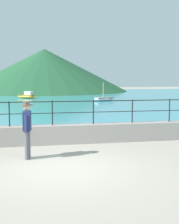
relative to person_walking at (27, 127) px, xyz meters
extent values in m
plane|color=gray|center=(0.90, -1.26, -0.98)|extent=(120.00, 120.00, 0.00)
cube|color=gray|center=(0.90, 1.94, -0.63)|extent=(20.00, 0.56, 0.70)
cylinder|color=black|center=(-0.63, 1.94, 0.17)|extent=(0.04, 0.04, 0.90)
cylinder|color=black|center=(0.90, 1.94, 0.17)|extent=(0.04, 0.04, 0.90)
cylinder|color=black|center=(2.44, 1.94, 0.17)|extent=(0.04, 0.04, 0.90)
cylinder|color=black|center=(3.97, 1.94, 0.17)|extent=(0.04, 0.04, 0.90)
cylinder|color=black|center=(5.50, 1.94, 0.17)|extent=(0.04, 0.04, 0.90)
cylinder|color=black|center=(0.90, 1.94, 0.59)|extent=(18.40, 0.04, 0.04)
cylinder|color=black|center=(0.90, 1.94, 0.17)|extent=(18.40, 0.03, 0.03)
cube|color=teal|center=(0.90, 24.58, -0.95)|extent=(64.00, 44.32, 0.06)
cone|color=#1E4C2D|center=(2.63, 42.30, 2.46)|extent=(27.14, 27.14, 6.88)
cylinder|color=#4C4C56|center=(-0.01, -0.09, -0.55)|extent=(0.15, 0.15, 0.86)
cylinder|color=#4C4C56|center=(0.01, 0.09, -0.55)|extent=(0.15, 0.15, 0.86)
cube|color=navy|center=(0.00, 0.00, 0.18)|extent=(0.26, 0.38, 0.60)
cylinder|color=navy|center=(-0.03, -0.24, 0.14)|extent=(0.09, 0.09, 0.52)
cylinder|color=navy|center=(0.03, 0.24, 0.14)|extent=(0.09, 0.09, 0.52)
sphere|color=beige|center=(0.00, 0.00, 0.61)|extent=(0.22, 0.22, 0.22)
cylinder|color=#4C4238|center=(0.00, 0.00, 0.66)|extent=(0.38, 0.38, 0.02)
cylinder|color=#4C4238|center=(0.00, 0.00, 0.72)|extent=(0.20, 0.20, 0.10)
ellipsoid|color=white|center=(7.36, 20.51, -0.74)|extent=(2.47, 1.75, 0.36)
cube|color=gray|center=(7.36, 20.51, -0.59)|extent=(1.99, 1.44, 0.06)
cylinder|color=#B2A899|center=(7.27, 20.47, 0.17)|extent=(0.06, 0.06, 1.45)
ellipsoid|color=gold|center=(-0.17, 25.76, -0.74)|extent=(2.43, 1.97, 0.36)
cube|color=brown|center=(-0.17, 25.76, -0.59)|extent=(1.97, 1.62, 0.06)
cube|color=silver|center=(0.04, 25.63, -0.36)|extent=(1.01, 0.96, 0.40)
camera|label=1|loc=(0.08, -9.45, 1.52)|focal=49.99mm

